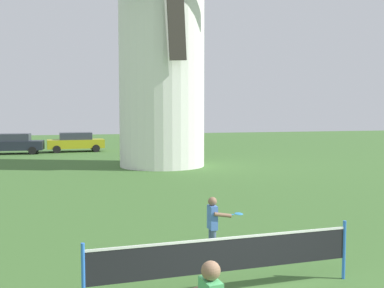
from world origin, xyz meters
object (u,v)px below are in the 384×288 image
(player_far, at_px, (213,222))
(tennis_net, at_px, (226,255))
(windmill, at_px, (162,41))
(parked_car_black, at_px, (13,143))
(parked_car_mustard, at_px, (76,142))

(player_far, bearing_deg, tennis_net, -103.57)
(windmill, height_order, player_far, windmill)
(tennis_net, height_order, parked_car_black, parked_car_black)
(windmill, distance_m, parked_car_mustard, 13.76)
(windmill, bearing_deg, player_far, -98.81)
(tennis_net, relative_size, parked_car_black, 1.06)
(windmill, bearing_deg, parked_car_black, 131.43)
(tennis_net, distance_m, parked_car_black, 29.12)
(windmill, height_order, tennis_net, windmill)
(tennis_net, xyz_separation_m, player_far, (0.47, 1.94, 0.04))
(windmill, distance_m, tennis_net, 19.26)
(parked_car_black, bearing_deg, parked_car_mustard, 7.40)
(windmill, relative_size, tennis_net, 3.23)
(parked_car_mustard, bearing_deg, windmill, -67.35)
(player_far, relative_size, parked_car_black, 0.29)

